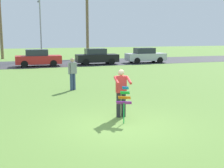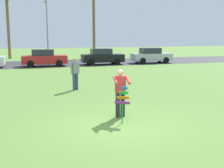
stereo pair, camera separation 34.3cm
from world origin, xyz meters
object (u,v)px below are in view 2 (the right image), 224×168
parked_car_black (102,57)px  streetlight_pole (47,26)px  person_kite_flyer (120,91)px  parked_car_silver (151,56)px  parked_car_red (44,58)px  person_walker_near (75,73)px  kite_held (123,99)px

parked_car_black → streetlight_pole: 9.11m
person_kite_flyer → parked_car_silver: bearing=62.3°
parked_car_red → parked_car_black: bearing=-0.0°
parked_car_red → person_walker_near: 13.04m
person_walker_near → parked_car_silver: bearing=51.2°
parked_car_red → parked_car_silver: bearing=-0.0°
person_kite_flyer → streetlight_pole: 26.05m
parked_car_silver → person_walker_near: person_walker_near is taller
person_kite_flyer → parked_car_silver: person_kite_flyer is taller
person_walker_near → parked_car_red: bearing=93.0°
person_kite_flyer → parked_car_silver: (9.89, 18.81, -0.18)m
person_kite_flyer → streetlight_pole: bearing=90.6°
kite_held → parked_car_black: (4.60, 19.42, -0.03)m
parked_car_red → streetlight_pole: (0.99, 7.06, 3.22)m
streetlight_pole → parked_car_red: bearing=-98.0°
streetlight_pole → person_walker_near: bearing=-90.9°
kite_held → streetlight_pole: (-0.16, 26.48, 3.19)m
kite_held → parked_car_silver: 21.84m
parked_car_silver → streetlight_pole: size_ratio=0.61×
kite_held → parked_car_red: parked_car_red is taller
person_kite_flyer → person_walker_near: 5.82m
parked_car_red → parked_car_silver: (11.16, -0.00, 0.00)m
parked_car_black → person_walker_near: person_walker_near is taller
person_kite_flyer → person_walker_near: same height
parked_car_black → streetlight_pole: streetlight_pole is taller
streetlight_pole → person_walker_near: (-0.32, -20.08, -3.06)m
parked_car_red → parked_car_silver: 11.16m
parked_car_silver → parked_car_black: bearing=-180.0°
person_walker_near → person_kite_flyer: bearing=-84.2°
person_kite_flyer → parked_car_black: person_kite_flyer is taller
person_kite_flyer → person_walker_near: bearing=95.8°
parked_car_silver → kite_held: bearing=-117.3°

